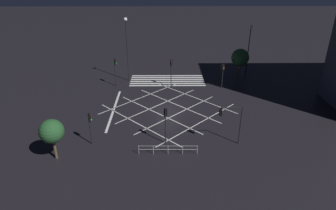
{
  "coord_description": "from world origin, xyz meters",
  "views": [
    {
      "loc": [
        0.35,
        36.09,
        18.13
      ],
      "look_at": [
        0.0,
        0.0,
        0.62
      ],
      "focal_mm": 32.0,
      "sensor_mm": 36.0,
      "label": 1
    }
  ],
  "objects": [
    {
      "name": "ground_plane",
      "position": [
        0.0,
        0.0,
        0.0
      ],
      "size": [
        200.0,
        200.0,
        0.0
      ],
      "primitive_type": "plane",
      "color": "black"
    },
    {
      "name": "road_markings",
      "position": [
        0.47,
        -6.88,
        0.0
      ],
      "size": [
        18.41,
        22.41,
        0.01
      ],
      "color": "silver",
      "rests_on": "ground_plane"
    },
    {
      "name": "traffic_light_median_north",
      "position": [
        0.35,
        8.28,
        3.04
      ],
      "size": [
        0.36,
        0.39,
        4.27
      ],
      "rotation": [
        0.0,
        0.0,
        -1.57
      ],
      "color": "black",
      "rests_on": "ground_plane"
    },
    {
      "name": "traffic_light_sw_main",
      "position": [
        -8.41,
        -7.51,
        2.75
      ],
      "size": [
        0.39,
        0.36,
        3.84
      ],
      "color": "black",
      "rests_on": "ground_plane"
    },
    {
      "name": "traffic_light_nw_main",
      "position": [
        -6.42,
        8.48,
        3.31
      ],
      "size": [
        2.47,
        0.36,
        4.52
      ],
      "color": "black",
      "rests_on": "ground_plane"
    },
    {
      "name": "traffic_light_sw_cross",
      "position": [
        -8.6,
        -7.6,
        2.68
      ],
      "size": [
        0.36,
        0.39,
        3.75
      ],
      "rotation": [
        0.0,
        0.0,
        1.57
      ],
      "color": "black",
      "rests_on": "ground_plane"
    },
    {
      "name": "traffic_light_ne_main",
      "position": [
        8.32,
        8.38,
        2.7
      ],
      "size": [
        0.39,
        0.36,
        3.77
      ],
      "rotation": [
        0.0,
        0.0,
        3.14
      ],
      "color": "black",
      "rests_on": "ground_plane"
    },
    {
      "name": "traffic_light_se_main",
      "position": [
        8.11,
        -8.45,
        3.21
      ],
      "size": [
        0.39,
        0.36,
        4.51
      ],
      "rotation": [
        0.0,
        0.0,
        3.14
      ],
      "color": "black",
      "rests_on": "ground_plane"
    },
    {
      "name": "traffic_light_median_south",
      "position": [
        -0.56,
        -7.86,
        3.21
      ],
      "size": [
        0.36,
        0.39,
        4.52
      ],
      "rotation": [
        0.0,
        0.0,
        1.57
      ],
      "color": "black",
      "rests_on": "ground_plane"
    },
    {
      "name": "street_lamp_east",
      "position": [
        6.4,
        -10.69,
        7.35
      ],
      "size": [
        0.56,
        0.56,
        10.28
      ],
      "color": "black",
      "rests_on": "ground_plane"
    },
    {
      "name": "street_lamp_west",
      "position": [
        -13.45,
        -12.35,
        6.18
      ],
      "size": [
        0.52,
        0.52,
        8.8
      ],
      "color": "black",
      "rests_on": "ground_plane"
    },
    {
      "name": "street_tree_near",
      "position": [
        11.43,
        10.98,
        3.14
      ],
      "size": [
        2.42,
        2.42,
        4.37
      ],
      "color": "brown",
      "rests_on": "ground_plane"
    },
    {
      "name": "street_tree_far",
      "position": [
        -12.16,
        -12.09,
        3.47
      ],
      "size": [
        2.94,
        2.94,
        4.95
      ],
      "color": "brown",
      "rests_on": "ground_plane"
    },
    {
      "name": "pedestrian_railing",
      "position": [
        0.1,
        10.41,
        0.67
      ],
      "size": [
        6.09,
        0.11,
        1.05
      ],
      "rotation": [
        0.0,
        0.0,
        3.13
      ],
      "color": "#B7B7BC",
      "rests_on": "ground_plane"
    }
  ]
}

